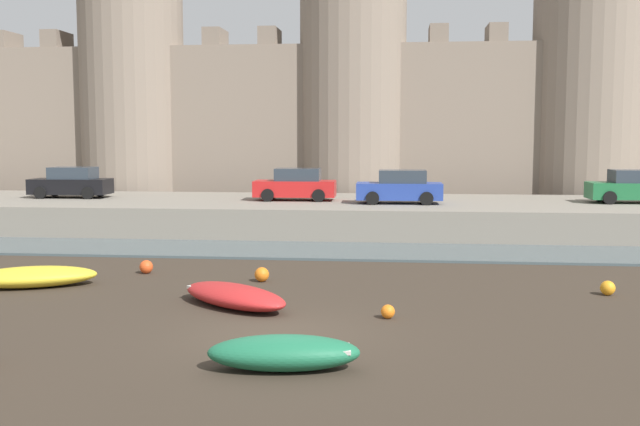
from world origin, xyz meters
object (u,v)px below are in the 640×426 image
(car_quay_west, at_px, (71,183))
(mooring_buoy_mid_mud, at_px, (608,288))
(mooring_buoy_near_shore, at_px, (262,274))
(rowboat_midflat_centre, at_px, (284,352))
(mooring_buoy_off_centre, at_px, (146,267))
(car_quay_east, at_px, (633,187))
(car_quay_centre_east, at_px, (400,187))
(car_quay_centre_west, at_px, (296,185))
(mooring_buoy_near_channel, at_px, (388,312))
(rowboat_near_channel_right, at_px, (31,276))
(rowboat_midflat_left, at_px, (234,295))

(car_quay_west, bearing_deg, mooring_buoy_mid_mud, -32.76)
(mooring_buoy_near_shore, distance_m, mooring_buoy_mid_mud, 10.70)
(rowboat_midflat_centre, height_order, mooring_buoy_near_shore, rowboat_midflat_centre)
(mooring_buoy_off_centre, distance_m, car_quay_east, 23.87)
(rowboat_midflat_centre, distance_m, car_quay_west, 27.63)
(car_quay_east, height_order, car_quay_west, same)
(car_quay_centre_east, relative_size, car_quay_centre_west, 1.00)
(mooring_buoy_near_channel, relative_size, mooring_buoy_mid_mud, 0.84)
(car_quay_centre_east, bearing_deg, car_quay_centre_west, 166.94)
(rowboat_near_channel_right, relative_size, car_quay_east, 1.03)
(mooring_buoy_near_channel, xyz_separation_m, car_quay_east, (11.57, 18.45, 2.08))
(rowboat_midflat_centre, xyz_separation_m, mooring_buoy_off_centre, (-6.37, 10.09, -0.14))
(mooring_buoy_mid_mud, bearing_deg, car_quay_centre_west, 127.90)
(mooring_buoy_off_centre, height_order, car_quay_centre_east, car_quay_centre_east)
(rowboat_midflat_left, relative_size, car_quay_east, 0.96)
(mooring_buoy_off_centre, xyz_separation_m, car_quay_centre_east, (8.73, 11.46, 2.03))
(mooring_buoy_off_centre, height_order, car_quay_west, car_quay_west)
(car_quay_east, distance_m, car_quay_centre_east, 11.35)
(rowboat_near_channel_right, bearing_deg, rowboat_midflat_centre, -39.05)
(mooring_buoy_near_shore, relative_size, car_quay_west, 0.12)
(rowboat_midflat_centre, height_order, car_quay_centre_west, car_quay_centre_west)
(mooring_buoy_near_shore, bearing_deg, mooring_buoy_mid_mud, -5.24)
(rowboat_midflat_centre, height_order, mooring_buoy_mid_mud, rowboat_midflat_centre)
(rowboat_near_channel_right, bearing_deg, car_quay_centre_east, 50.68)
(rowboat_near_channel_right, relative_size, car_quay_centre_west, 1.03)
(rowboat_midflat_centre, xyz_separation_m, mooring_buoy_near_channel, (2.04, 4.53, -0.19))
(mooring_buoy_near_shore, xyz_separation_m, car_quay_east, (15.74, 13.92, 2.02))
(rowboat_near_channel_right, height_order, car_quay_east, car_quay_east)
(rowboat_midflat_centre, height_order, mooring_buoy_near_channel, rowboat_midflat_centre)
(rowboat_midflat_centre, relative_size, mooring_buoy_near_channel, 8.75)
(car_quay_west, bearing_deg, mooring_buoy_off_centre, -56.85)
(rowboat_midflat_centre, xyz_separation_m, car_quay_east, (13.61, 22.99, 1.89))
(mooring_buoy_mid_mud, bearing_deg, car_quay_centre_east, 114.66)
(rowboat_midflat_left, distance_m, mooring_buoy_mid_mud, 11.09)
(rowboat_near_channel_right, height_order, rowboat_midflat_centre, rowboat_midflat_centre)
(mooring_buoy_off_centre, distance_m, car_quay_centre_west, 13.30)
(car_quay_centre_east, relative_size, car_quay_west, 1.00)
(mooring_buoy_near_channel, bearing_deg, rowboat_midflat_centre, -114.24)
(rowboat_midflat_centre, bearing_deg, car_quay_east, 59.37)
(mooring_buoy_near_channel, relative_size, car_quay_centre_west, 0.09)
(rowboat_midflat_left, height_order, car_quay_centre_east, car_quay_centre_east)
(mooring_buoy_near_channel, bearing_deg, car_quay_centre_east, 88.94)
(mooring_buoy_off_centre, height_order, mooring_buoy_mid_mud, mooring_buoy_off_centre)
(mooring_buoy_mid_mud, bearing_deg, rowboat_midflat_centre, -136.54)
(mooring_buoy_near_channel, height_order, car_quay_east, car_quay_east)
(mooring_buoy_near_shore, distance_m, car_quay_centre_west, 13.87)
(mooring_buoy_off_centre, distance_m, mooring_buoy_near_channel, 10.08)
(mooring_buoy_near_shore, bearing_deg, rowboat_midflat_centre, -76.80)
(rowboat_near_channel_right, height_order, rowboat_midflat_left, rowboat_near_channel_right)
(car_quay_centre_west, bearing_deg, rowboat_midflat_centre, -82.77)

